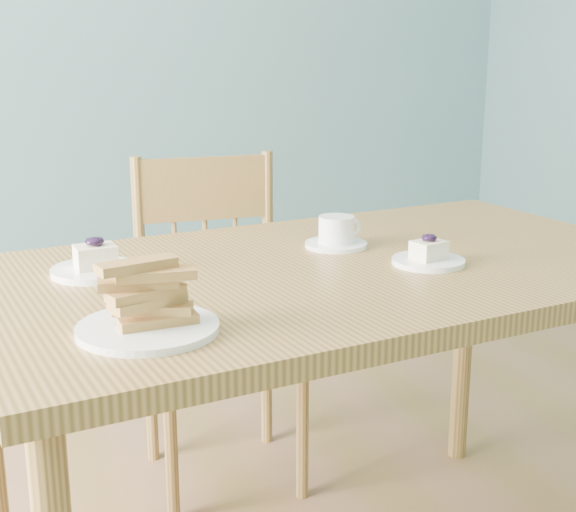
{
  "coord_description": "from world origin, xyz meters",
  "views": [
    {
      "loc": [
        -0.46,
        -1.55,
        1.23
      ],
      "look_at": [
        0.17,
        -0.04,
        0.8
      ],
      "focal_mm": 50.0,
      "sensor_mm": 36.0,
      "label": 1
    }
  ],
  "objects_px": {
    "cheesecake_plate_near": "(428,256)",
    "biscotti_plate": "(147,308)",
    "dining_table": "(334,299)",
    "cheesecake_plate_far": "(96,264)",
    "coffee_cup": "(337,234)",
    "dining_chair": "(218,319)"
  },
  "relations": [
    {
      "from": "cheesecake_plate_near",
      "to": "biscotti_plate",
      "type": "distance_m",
      "value": 0.66
    },
    {
      "from": "dining_table",
      "to": "cheesecake_plate_far",
      "type": "height_order",
      "value": "cheesecake_plate_far"
    },
    {
      "from": "coffee_cup",
      "to": "cheesecake_plate_far",
      "type": "bearing_deg",
      "value": 177.19
    },
    {
      "from": "cheesecake_plate_near",
      "to": "biscotti_plate",
      "type": "bearing_deg",
      "value": -164.08
    },
    {
      "from": "dining_chair",
      "to": "cheesecake_plate_far",
      "type": "distance_m",
      "value": 0.73
    },
    {
      "from": "coffee_cup",
      "to": "dining_chair",
      "type": "bearing_deg",
      "value": 100.84
    },
    {
      "from": "cheesecake_plate_far",
      "to": "cheesecake_plate_near",
      "type": "bearing_deg",
      "value": -16.3
    },
    {
      "from": "dining_table",
      "to": "biscotti_plate",
      "type": "relative_size",
      "value": 6.78
    },
    {
      "from": "dining_table",
      "to": "dining_chair",
      "type": "distance_m",
      "value": 0.66
    },
    {
      "from": "dining_table",
      "to": "coffee_cup",
      "type": "height_order",
      "value": "coffee_cup"
    },
    {
      "from": "cheesecake_plate_far",
      "to": "biscotti_plate",
      "type": "relative_size",
      "value": 0.78
    },
    {
      "from": "cheesecake_plate_near",
      "to": "biscotti_plate",
      "type": "xyz_separation_m",
      "value": [
        -0.64,
        -0.18,
        0.02
      ]
    },
    {
      "from": "dining_chair",
      "to": "biscotti_plate",
      "type": "relative_size",
      "value": 4.08
    },
    {
      "from": "cheesecake_plate_far",
      "to": "dining_table",
      "type": "bearing_deg",
      "value": -13.29
    },
    {
      "from": "cheesecake_plate_near",
      "to": "biscotti_plate",
      "type": "relative_size",
      "value": 0.67
    },
    {
      "from": "dining_chair",
      "to": "cheesecake_plate_far",
      "type": "bearing_deg",
      "value": -124.63
    },
    {
      "from": "cheesecake_plate_near",
      "to": "coffee_cup",
      "type": "distance_m",
      "value": 0.24
    },
    {
      "from": "coffee_cup",
      "to": "biscotti_plate",
      "type": "bearing_deg",
      "value": -147.9
    },
    {
      "from": "coffee_cup",
      "to": "dining_table",
      "type": "bearing_deg",
      "value": -121.97
    },
    {
      "from": "cheesecake_plate_near",
      "to": "cheesecake_plate_far",
      "type": "relative_size",
      "value": 0.85
    },
    {
      "from": "dining_chair",
      "to": "cheesecake_plate_near",
      "type": "xyz_separation_m",
      "value": [
        0.25,
        -0.7,
        0.33
      ]
    },
    {
      "from": "dining_chair",
      "to": "cheesecake_plate_near",
      "type": "height_order",
      "value": "dining_chair"
    }
  ]
}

